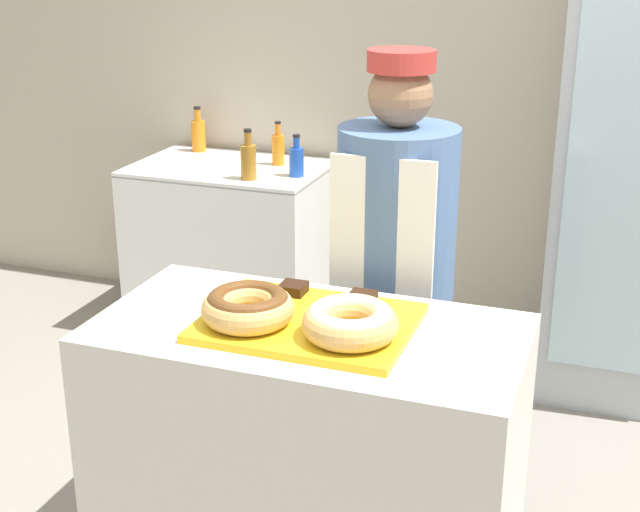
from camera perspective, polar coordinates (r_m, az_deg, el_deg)
name	(u,v)px	position (r m, az deg, el deg)	size (l,w,h in m)	color
wall_back	(464,68)	(4.41, 9.18, 11.78)	(8.00, 0.06, 2.70)	#BCB29E
display_counter	(309,463)	(2.76, -0.72, -13.12)	(1.23, 0.64, 0.90)	beige
serving_tray	(308,323)	(2.54, -0.77, -4.30)	(0.59, 0.45, 0.02)	yellow
donut_chocolate_glaze	(248,306)	(2.50, -4.64, -3.21)	(0.26, 0.26, 0.09)	tan
donut_light_glaze	(350,321)	(2.40, 1.94, -4.17)	(0.26, 0.26, 0.09)	tan
brownie_back_left	(293,288)	(2.70, -1.73, -2.09)	(0.08, 0.08, 0.03)	black
brownie_back_right	(362,298)	(2.64, 2.73, -2.69)	(0.08, 0.08, 0.03)	black
baker_person	(394,278)	(3.08, 4.78, -1.43)	(0.40, 0.40, 1.61)	#4C4C51
beverage_fridge	(627,183)	(4.03, 19.06, 4.45)	(0.57, 0.66, 1.91)	#ADB2B7
chest_freezer	(232,247)	(4.60, -5.65, 0.57)	(0.95, 0.65, 0.87)	white
bottle_amber	(248,160)	(4.19, -4.60, 6.14)	(0.07, 0.07, 0.24)	#99661E
bottle_orange	(278,148)	(4.46, -2.70, 6.91)	(0.06, 0.06, 0.22)	orange
bottle_blue	(297,160)	(4.24, -1.51, 6.14)	(0.07, 0.07, 0.20)	#1E4CB2
bottle_orange_b	(198,134)	(4.78, -7.79, 7.73)	(0.07, 0.07, 0.24)	orange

